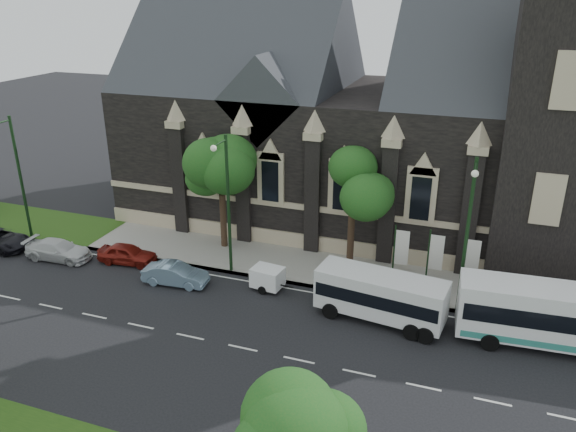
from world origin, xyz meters
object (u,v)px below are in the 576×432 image
at_px(tree_walk_right, 357,182).
at_px(tree_walk_left, 225,169).
at_px(street_lamp_far, 17,172).
at_px(shuttle_bus, 381,294).
at_px(car_far_white, 58,250).
at_px(street_lamp_near, 468,229).
at_px(banner_flag_center, 433,256).
at_px(street_lamp_mid, 227,198).
at_px(car_far_red, 127,254).
at_px(box_trailer, 268,277).
at_px(sedan, 175,274).
at_px(banner_flag_left, 399,251).
at_px(banner_flag_right, 469,261).

bearing_deg(tree_walk_right, tree_walk_left, -179.94).
xyz_separation_m(street_lamp_far, shuttle_bus, (26.02, -2.15, -3.55)).
bearing_deg(street_lamp_far, car_far_white, -24.12).
bearing_deg(street_lamp_near, banner_flag_center, 131.93).
xyz_separation_m(tree_walk_left, banner_flag_center, (14.08, -1.70, -3.35)).
relative_size(tree_walk_right, tree_walk_left, 1.02).
relative_size(street_lamp_mid, car_far_red, 2.32).
height_order(box_trailer, sedan, box_trailer).
xyz_separation_m(tree_walk_right, street_lamp_far, (-23.21, -3.62, -0.71)).
height_order(street_lamp_mid, car_far_red, street_lamp_mid).
distance_m(street_lamp_near, banner_flag_center, 3.74).
relative_size(banner_flag_left, shuttle_bus, 0.56).
height_order(shuttle_bus, sedan, shuttle_bus).
relative_size(tree_walk_left, street_lamp_far, 0.85).
xyz_separation_m(shuttle_bus, car_far_red, (-17.04, 1.26, -0.90)).
distance_m(banner_flag_right, shuttle_bus, 5.94).
bearing_deg(tree_walk_right, banner_flag_center, -18.64).
xyz_separation_m(shuttle_bus, car_far_white, (-21.74, 0.23, -0.91)).
bearing_deg(banner_flag_left, tree_walk_left, 171.98).
relative_size(street_lamp_mid, shuttle_bus, 1.25).
height_order(tree_walk_left, street_lamp_far, street_lamp_far).
bearing_deg(banner_flag_right, street_lamp_far, -176.40).
bearing_deg(shuttle_bus, street_lamp_near, 35.78).
height_order(banner_flag_right, box_trailer, banner_flag_right).
distance_m(street_lamp_near, shuttle_bus, 5.75).
relative_size(banner_flag_right, car_far_red, 1.03).
xyz_separation_m(street_lamp_far, banner_flag_right, (30.29, 1.91, -2.73)).
relative_size(tree_walk_left, car_far_red, 1.97).
distance_m(tree_walk_right, box_trailer, 8.05).
bearing_deg(car_far_red, banner_flag_center, -87.32).
bearing_deg(shuttle_bus, banner_flag_left, 93.63).
bearing_deg(banner_flag_right, car_far_red, -172.51).
height_order(banner_flag_center, banner_flag_right, same).
bearing_deg(shuttle_bus, car_far_white, -173.27).
bearing_deg(box_trailer, sedan, -159.93).
xyz_separation_m(banner_flag_center, sedan, (-14.85, -4.25, -1.72)).
distance_m(tree_walk_left, street_lamp_near, 16.22).
xyz_separation_m(banner_flag_center, shuttle_bus, (-2.26, -4.06, -0.82)).
distance_m(tree_walk_right, street_lamp_far, 23.50).
relative_size(box_trailer, car_far_red, 0.69).
relative_size(street_lamp_far, car_far_white, 1.99).
xyz_separation_m(tree_walk_right, tree_walk_left, (-9.01, -0.01, -0.08)).
bearing_deg(tree_walk_right, sedan, -148.60).
xyz_separation_m(box_trailer, car_far_red, (-10.02, 0.17, -0.13)).
xyz_separation_m(tree_walk_left, street_lamp_mid, (1.80, -3.61, -0.62)).
distance_m(box_trailer, car_far_white, 14.74).
xyz_separation_m(street_lamp_far, sedan, (13.44, -2.35, -4.45)).
bearing_deg(sedan, banner_flag_left, -76.70).
bearing_deg(sedan, car_far_white, 82.31).
relative_size(tree_walk_right, box_trailer, 2.91).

